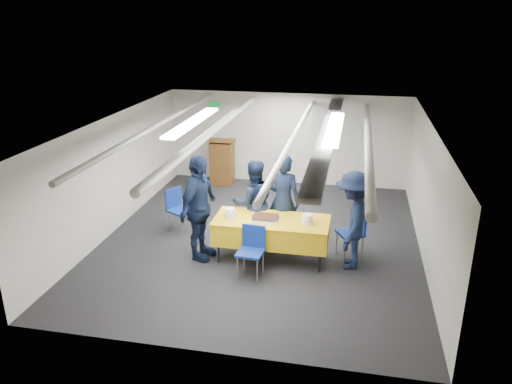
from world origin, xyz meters
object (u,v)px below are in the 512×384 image
(sheet_cake, at_px, (265,218))
(sailor_a, at_px, (283,201))
(chair_right, at_px, (355,228))
(podium, at_px, (222,161))
(chair_near, at_px, (252,246))
(sailor_b, at_px, (254,203))
(serving_table, at_px, (271,230))
(chair_left, at_px, (177,205))
(sailor_c, at_px, (199,208))
(sailor_d, at_px, (352,220))

(sheet_cake, relative_size, sailor_a, 0.25)
(chair_right, bearing_deg, podium, 134.99)
(podium, xyz_separation_m, chair_near, (1.71, -4.42, -0.08))
(sailor_b, bearing_deg, serving_table, 106.28)
(sailor_a, bearing_deg, chair_right, -177.52)
(sailor_b, bearing_deg, podium, -87.53)
(chair_left, xyz_separation_m, sailor_a, (2.18, -0.30, 0.38))
(chair_near, bearing_deg, serving_table, 70.15)
(sailor_c, bearing_deg, chair_right, -65.81)
(sailor_b, height_order, sailor_d, sailor_d)
(chair_near, bearing_deg, sailor_b, 100.38)
(chair_near, xyz_separation_m, sailor_a, (0.34, 1.18, 0.38))
(sheet_cake, bearing_deg, chair_left, 154.84)
(sheet_cake, relative_size, sailor_b, 0.28)
(chair_right, xyz_separation_m, sailor_a, (-1.33, 0.12, 0.38))
(sheet_cake, bearing_deg, chair_right, 17.84)
(podium, relative_size, sailor_d, 0.73)
(sailor_c, bearing_deg, podium, 20.44)
(sailor_c, xyz_separation_m, sailor_d, (2.65, 0.22, -0.10))
(sheet_cake, bearing_deg, sailor_a, 70.85)
(sailor_d, bearing_deg, sailor_a, -108.03)
(chair_right, height_order, sailor_d, sailor_d)
(serving_table, xyz_separation_m, sailor_b, (-0.44, 0.55, 0.27))
(chair_left, bearing_deg, sailor_a, -7.93)
(sailor_b, bearing_deg, sailor_a, 159.00)
(sheet_cake, distance_m, podium, 4.28)
(sheet_cake, xyz_separation_m, sailor_c, (-1.16, -0.14, 0.15))
(chair_left, height_order, sailor_b, sailor_b)
(chair_right, xyz_separation_m, chair_left, (-3.51, 0.43, 0.00))
(chair_near, height_order, sailor_a, sailor_a)
(sailor_a, bearing_deg, serving_table, 86.29)
(chair_left, xyz_separation_m, sailor_c, (0.81, -1.06, 0.43))
(chair_near, distance_m, sailor_c, 1.20)
(serving_table, bearing_deg, chair_left, 157.31)
(serving_table, bearing_deg, sailor_c, -171.06)
(sailor_b, bearing_deg, sailor_c, 20.08)
(sailor_a, bearing_deg, chair_near, 81.86)
(chair_left, distance_m, sailor_c, 1.40)
(podium, distance_m, sailor_b, 3.59)
(sailor_a, relative_size, sailor_c, 0.95)
(sailor_b, bearing_deg, sheet_cake, 96.71)
(chair_near, height_order, sailor_c, sailor_c)
(serving_table, distance_m, sailor_c, 1.34)
(sheet_cake, distance_m, chair_right, 1.64)
(chair_near, distance_m, sailor_d, 1.76)
(chair_near, relative_size, chair_right, 1.00)
(chair_near, distance_m, chair_left, 2.37)
(serving_table, bearing_deg, chair_right, 16.87)
(podium, height_order, sailor_c, sailor_c)
(serving_table, distance_m, sailor_b, 0.75)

